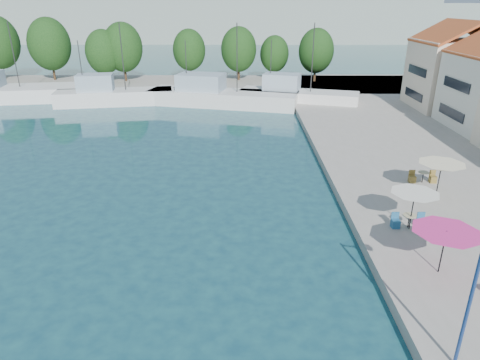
{
  "coord_description": "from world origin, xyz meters",
  "views": [
    {
      "loc": [
        -0.17,
        1.33,
        11.85
      ],
      "look_at": [
        -0.32,
        26.0,
        1.65
      ],
      "focal_mm": 32.0,
      "sensor_mm": 36.0,
      "label": 1
    }
  ],
  "objects_px": {
    "trawler_03": "(219,97)",
    "trawler_04": "(295,96)",
    "umbrella_pink": "(446,236)",
    "umbrella_cream": "(441,167)",
    "umbrella_white": "(414,197)",
    "trawler_02": "(112,96)"
  },
  "relations": [
    {
      "from": "trawler_03",
      "to": "umbrella_cream",
      "type": "xyz_separation_m",
      "value": [
        15.0,
        -29.11,
        1.63
      ]
    },
    {
      "from": "umbrella_pink",
      "to": "umbrella_cream",
      "type": "height_order",
      "value": "umbrella_cream"
    },
    {
      "from": "trawler_03",
      "to": "trawler_04",
      "type": "bearing_deg",
      "value": 14.72
    },
    {
      "from": "trawler_03",
      "to": "umbrella_white",
      "type": "distance_m",
      "value": 35.14
    },
    {
      "from": "trawler_03",
      "to": "trawler_04",
      "type": "height_order",
      "value": "same"
    },
    {
      "from": "trawler_04",
      "to": "umbrella_cream",
      "type": "xyz_separation_m",
      "value": [
        5.41,
        -29.32,
        1.63
      ]
    },
    {
      "from": "trawler_03",
      "to": "trawler_04",
      "type": "xyz_separation_m",
      "value": [
        9.59,
        0.21,
        0.0
      ]
    },
    {
      "from": "trawler_03",
      "to": "trawler_04",
      "type": "relative_size",
      "value": 1.27
    },
    {
      "from": "umbrella_cream",
      "to": "umbrella_white",
      "type": "bearing_deg",
      "value": -127.94
    },
    {
      "from": "umbrella_white",
      "to": "umbrella_cream",
      "type": "xyz_separation_m",
      "value": [
        3.04,
        3.9,
        0.21
      ]
    },
    {
      "from": "trawler_03",
      "to": "umbrella_white",
      "type": "xyz_separation_m",
      "value": [
        11.96,
        -33.01,
        1.42
      ]
    },
    {
      "from": "trawler_03",
      "to": "umbrella_pink",
      "type": "distance_m",
      "value": 38.87
    },
    {
      "from": "umbrella_white",
      "to": "trawler_03",
      "type": "bearing_deg",
      "value": 109.91
    },
    {
      "from": "trawler_02",
      "to": "umbrella_pink",
      "type": "xyz_separation_m",
      "value": [
        25.43,
        -37.35,
        1.37
      ]
    },
    {
      "from": "trawler_04",
      "to": "trawler_03",
      "type": "bearing_deg",
      "value": -162.36
    },
    {
      "from": "umbrella_cream",
      "to": "umbrella_pink",
      "type": "bearing_deg",
      "value": -111.75
    },
    {
      "from": "umbrella_white",
      "to": "trawler_04",
      "type": "bearing_deg",
      "value": 94.07
    },
    {
      "from": "trawler_04",
      "to": "umbrella_pink",
      "type": "relative_size",
      "value": 4.99
    },
    {
      "from": "trawler_02",
      "to": "trawler_03",
      "type": "relative_size",
      "value": 0.77
    },
    {
      "from": "umbrella_pink",
      "to": "umbrella_white",
      "type": "height_order",
      "value": "umbrella_white"
    },
    {
      "from": "trawler_02",
      "to": "umbrella_pink",
      "type": "distance_m",
      "value": 45.21
    },
    {
      "from": "trawler_02",
      "to": "umbrella_white",
      "type": "distance_m",
      "value": 42.04
    }
  ]
}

